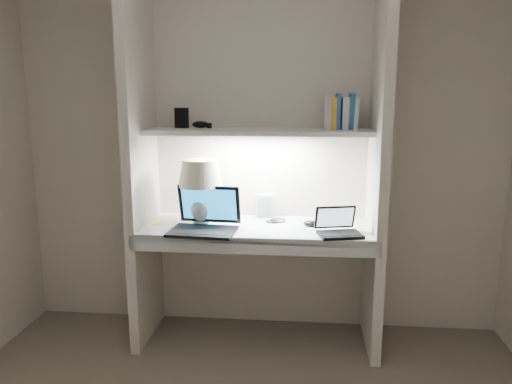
# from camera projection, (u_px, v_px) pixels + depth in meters

# --- Properties ---
(back_wall) EXTENTS (3.20, 0.01, 2.50)m
(back_wall) POSITION_uv_depth(u_px,v_px,m) (261.00, 145.00, 3.30)
(back_wall) COLOR beige
(back_wall) RESTS_ON floor
(alcove_panel_left) EXTENTS (0.06, 0.55, 2.50)m
(alcove_panel_left) POSITION_uv_depth(u_px,v_px,m) (140.00, 148.00, 3.10)
(alcove_panel_left) COLOR beige
(alcove_panel_left) RESTS_ON floor
(alcove_panel_right) EXTENTS (0.06, 0.55, 2.50)m
(alcove_panel_right) POSITION_uv_depth(u_px,v_px,m) (379.00, 151.00, 2.97)
(alcove_panel_right) COLOR beige
(alcove_panel_right) RESTS_ON floor
(desk) EXTENTS (1.40, 0.55, 0.04)m
(desk) POSITION_uv_depth(u_px,v_px,m) (257.00, 229.00, 3.13)
(desk) COLOR white
(desk) RESTS_ON alcove_panel_left
(desk_apron) EXTENTS (1.46, 0.03, 0.10)m
(desk_apron) POSITION_uv_depth(u_px,v_px,m) (253.00, 246.00, 2.89)
(desk_apron) COLOR silver
(desk_apron) RESTS_ON desk
(shelf) EXTENTS (1.40, 0.36, 0.03)m
(shelf) POSITION_uv_depth(u_px,v_px,m) (258.00, 132.00, 3.11)
(shelf) COLOR silver
(shelf) RESTS_ON back_wall
(strip_light) EXTENTS (0.60, 0.04, 0.02)m
(strip_light) POSITION_uv_depth(u_px,v_px,m) (258.00, 135.00, 3.11)
(strip_light) COLOR white
(strip_light) RESTS_ON shelf
(table_lamp) EXTENTS (0.28, 0.28, 0.41)m
(table_lamp) POSITION_uv_depth(u_px,v_px,m) (200.00, 181.00, 3.12)
(table_lamp) COLOR white
(table_lamp) RESTS_ON desk
(laptop_main) EXTENTS (0.41, 0.36, 0.26)m
(laptop_main) POSITION_uv_depth(u_px,v_px,m) (205.00, 221.00, 3.01)
(laptop_main) COLOR black
(laptop_main) RESTS_ON desk
(laptop_netbook) EXTENTS (0.29, 0.27, 0.16)m
(laptop_netbook) POSITION_uv_depth(u_px,v_px,m) (338.00, 228.00, 2.93)
(laptop_netbook) COLOR black
(laptop_netbook) RESTS_ON desk
(speaker) EXTENTS (0.13, 0.11, 0.16)m
(speaker) POSITION_uv_depth(u_px,v_px,m) (265.00, 206.00, 3.33)
(speaker) COLOR silver
(speaker) RESTS_ON desk
(mouse) EXTENTS (0.10, 0.07, 0.04)m
(mouse) POSITION_uv_depth(u_px,v_px,m) (312.00, 223.00, 3.11)
(mouse) COLOR black
(mouse) RESTS_ON desk
(cable_coil) EXTENTS (0.12, 0.12, 0.01)m
(cable_coil) POSITION_uv_depth(u_px,v_px,m) (278.00, 220.00, 3.23)
(cable_coil) COLOR black
(cable_coil) RESTS_ON desk
(sticky_note) EXTENTS (0.09, 0.09, 0.00)m
(sticky_note) POSITION_uv_depth(u_px,v_px,m) (156.00, 224.00, 3.17)
(sticky_note) COLOR yellow
(sticky_note) RESTS_ON desk
(book_row) EXTENTS (0.21, 0.15, 0.22)m
(book_row) POSITION_uv_depth(u_px,v_px,m) (341.00, 112.00, 3.09)
(book_row) COLOR silver
(book_row) RESTS_ON shelf
(shelf_box) EXTENTS (0.09, 0.07, 0.13)m
(shelf_box) POSITION_uv_depth(u_px,v_px,m) (182.00, 118.00, 3.22)
(shelf_box) COLOR black
(shelf_box) RESTS_ON shelf
(shelf_gadget) EXTENTS (0.11, 0.08, 0.05)m
(shelf_gadget) POSITION_uv_depth(u_px,v_px,m) (200.00, 125.00, 3.19)
(shelf_gadget) COLOR black
(shelf_gadget) RESTS_ON shelf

